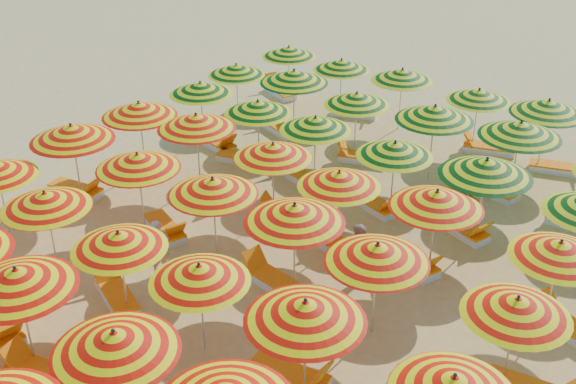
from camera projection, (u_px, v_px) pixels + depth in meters
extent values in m
plane|color=#E7B766|center=(277.00, 253.00, 18.95)|extent=(120.00, 120.00, 0.00)
cylinder|color=silver|center=(26.00, 320.00, 14.63)|extent=(0.05, 0.05, 2.37)
cone|color=orange|center=(17.00, 279.00, 14.14)|extent=(3.02, 3.02, 0.45)
sphere|color=black|center=(14.00, 268.00, 14.01)|extent=(0.08, 0.08, 0.08)
cone|color=orange|center=(115.00, 342.00, 12.57)|extent=(2.99, 2.99, 0.44)
sphere|color=black|center=(113.00, 331.00, 12.44)|extent=(0.08, 0.08, 0.08)
cylinder|color=silver|center=(3.00, 200.00, 19.29)|extent=(0.04, 0.04, 2.10)
cylinder|color=silver|center=(52.00, 234.00, 17.70)|extent=(0.04, 0.04, 2.19)
cone|color=orange|center=(45.00, 200.00, 17.25)|extent=(2.31, 2.31, 0.42)
sphere|color=black|center=(44.00, 191.00, 17.13)|extent=(0.07, 0.07, 0.07)
cylinder|color=silver|center=(123.00, 275.00, 16.20)|extent=(0.04, 0.04, 2.14)
cone|color=orange|center=(119.00, 241.00, 15.76)|extent=(2.57, 2.57, 0.41)
sphere|color=black|center=(118.00, 231.00, 15.65)|extent=(0.07, 0.07, 0.07)
cylinder|color=silver|center=(202.00, 309.00, 15.14)|extent=(0.04, 0.04, 2.12)
cone|color=orange|center=(199.00, 273.00, 14.70)|extent=(2.58, 2.58, 0.40)
sphere|color=black|center=(199.00, 264.00, 14.59)|extent=(0.07, 0.07, 0.07)
cylinder|color=silver|center=(305.00, 353.00, 13.78)|extent=(0.04, 0.04, 2.33)
cone|color=orange|center=(305.00, 311.00, 13.29)|extent=(2.91, 2.91, 0.44)
sphere|color=black|center=(306.00, 300.00, 13.17)|extent=(0.08, 0.08, 0.08)
sphere|color=black|center=(455.00, 375.00, 11.67)|extent=(0.07, 0.07, 0.07)
cylinder|color=silver|center=(77.00, 166.00, 20.77)|extent=(0.05, 0.05, 2.39)
cone|color=orange|center=(72.00, 133.00, 20.27)|extent=(2.80, 2.80, 0.46)
sphere|color=black|center=(70.00, 124.00, 20.14)|extent=(0.08, 0.08, 0.08)
cylinder|color=silver|center=(141.00, 194.00, 19.43)|extent=(0.04, 0.04, 2.26)
cone|color=orange|center=(138.00, 161.00, 18.96)|extent=(2.92, 2.92, 0.43)
sphere|color=black|center=(137.00, 153.00, 18.84)|extent=(0.08, 0.08, 0.08)
cylinder|color=silver|center=(215.00, 221.00, 18.19)|extent=(0.04, 0.04, 2.26)
cone|color=orange|center=(213.00, 187.00, 17.72)|extent=(2.86, 2.86, 0.43)
sphere|color=black|center=(212.00, 178.00, 17.60)|extent=(0.08, 0.08, 0.08)
cylinder|color=silver|center=(294.00, 251.00, 16.88)|extent=(0.04, 0.04, 2.36)
cone|color=orange|center=(295.00, 213.00, 16.39)|extent=(2.95, 2.95, 0.45)
sphere|color=black|center=(295.00, 203.00, 16.26)|extent=(0.08, 0.08, 0.08)
cylinder|color=silver|center=(375.00, 291.00, 15.58)|extent=(0.04, 0.04, 2.26)
cone|color=orange|center=(377.00, 253.00, 15.11)|extent=(2.98, 2.98, 0.43)
sphere|color=black|center=(378.00, 243.00, 15.00)|extent=(0.08, 0.08, 0.08)
cylinder|color=silver|center=(510.00, 344.00, 14.16)|extent=(0.04, 0.04, 2.13)
cone|color=orange|center=(517.00, 307.00, 13.72)|extent=(2.47, 2.47, 0.41)
sphere|color=black|center=(519.00, 297.00, 13.61)|extent=(0.07, 0.07, 0.07)
cylinder|color=silver|center=(142.00, 139.00, 22.47)|extent=(0.04, 0.04, 2.32)
cone|color=orange|center=(139.00, 109.00, 21.99)|extent=(3.07, 3.07, 0.44)
sphere|color=black|center=(138.00, 102.00, 21.87)|extent=(0.08, 0.08, 0.08)
cylinder|color=silver|center=(198.00, 153.00, 21.60)|extent=(0.04, 0.04, 2.33)
cone|color=orange|center=(196.00, 122.00, 21.11)|extent=(2.35, 2.35, 0.44)
sphere|color=black|center=(196.00, 114.00, 20.99)|extent=(0.08, 0.08, 0.08)
cylinder|color=silver|center=(273.00, 182.00, 20.12)|extent=(0.04, 0.04, 2.19)
cone|color=orange|center=(273.00, 151.00, 19.67)|extent=(2.41, 2.41, 0.42)
sphere|color=black|center=(273.00, 143.00, 19.55)|extent=(0.07, 0.07, 0.07)
cylinder|color=silver|center=(338.00, 211.00, 18.74)|extent=(0.04, 0.04, 2.15)
cone|color=orange|center=(339.00, 179.00, 18.29)|extent=(2.76, 2.76, 0.41)
sphere|color=black|center=(339.00, 171.00, 18.18)|extent=(0.07, 0.07, 0.07)
cylinder|color=silver|center=(433.00, 235.00, 17.58)|extent=(0.04, 0.04, 2.29)
cone|color=orange|center=(437.00, 199.00, 17.10)|extent=(2.94, 2.94, 0.44)
sphere|color=black|center=(438.00, 190.00, 16.98)|extent=(0.08, 0.08, 0.08)
cylinder|color=silver|center=(552.00, 285.00, 15.87)|extent=(0.04, 0.04, 2.15)
cone|color=orange|center=(560.00, 250.00, 15.42)|extent=(2.76, 2.76, 0.41)
sphere|color=black|center=(562.00, 240.00, 15.31)|extent=(0.07, 0.07, 0.07)
cylinder|color=silver|center=(202.00, 114.00, 24.53)|extent=(0.04, 0.04, 2.13)
cone|color=#6C7703|center=(200.00, 88.00, 24.08)|extent=(2.67, 2.67, 0.41)
sphere|color=black|center=(200.00, 82.00, 23.97)|extent=(0.07, 0.07, 0.07)
cylinder|color=silver|center=(258.00, 134.00, 23.03)|extent=(0.04, 0.04, 2.14)
cone|color=#6C7703|center=(258.00, 107.00, 22.59)|extent=(2.71, 2.71, 0.41)
sphere|color=black|center=(258.00, 100.00, 22.47)|extent=(0.07, 0.07, 0.07)
cylinder|color=silver|center=(315.00, 152.00, 21.86)|extent=(0.04, 0.04, 2.15)
cone|color=#6C7703|center=(315.00, 124.00, 21.41)|extent=(2.17, 2.17, 0.41)
sphere|color=black|center=(316.00, 116.00, 21.30)|extent=(0.07, 0.07, 0.07)
cylinder|color=silver|center=(393.00, 179.00, 20.30)|extent=(0.04, 0.04, 2.16)
cone|color=#6C7703|center=(395.00, 149.00, 19.85)|extent=(2.50, 2.50, 0.41)
sphere|color=black|center=(395.00, 141.00, 19.74)|extent=(0.07, 0.07, 0.07)
cylinder|color=silver|center=(481.00, 203.00, 18.83)|extent=(0.05, 0.05, 2.41)
cone|color=#6C7703|center=(486.00, 168.00, 18.33)|extent=(2.50, 2.50, 0.46)
sphere|color=black|center=(488.00, 158.00, 18.20)|extent=(0.08, 0.08, 0.08)
cylinder|color=silver|center=(237.00, 93.00, 26.36)|extent=(0.04, 0.04, 2.06)
cone|color=#6C7703|center=(236.00, 70.00, 25.93)|extent=(2.66, 2.66, 0.39)
sphere|color=black|center=(236.00, 64.00, 25.82)|extent=(0.07, 0.07, 0.07)
cylinder|color=silver|center=(294.00, 104.00, 25.00)|extent=(0.04, 0.04, 2.35)
cone|color=#6C7703|center=(294.00, 77.00, 24.51)|extent=(2.42, 2.42, 0.45)
sphere|color=black|center=(294.00, 69.00, 24.39)|extent=(0.08, 0.08, 0.08)
cylinder|color=silver|center=(355.00, 125.00, 23.65)|extent=(0.04, 0.04, 2.14)
cone|color=#6C7703|center=(357.00, 99.00, 23.21)|extent=(2.67, 2.67, 0.41)
sphere|color=black|center=(357.00, 92.00, 23.10)|extent=(0.07, 0.07, 0.07)
cylinder|color=silver|center=(431.00, 144.00, 22.09)|extent=(0.05, 0.05, 2.37)
cone|color=#6C7703|center=(435.00, 113.00, 21.60)|extent=(2.53, 2.53, 0.45)
sphere|color=black|center=(436.00, 105.00, 21.47)|extent=(0.08, 0.08, 0.08)
cylinder|color=silver|center=(515.00, 162.00, 21.02)|extent=(0.05, 0.05, 2.37)
cone|color=#6C7703|center=(521.00, 129.00, 20.53)|extent=(3.14, 3.14, 0.45)
sphere|color=black|center=(522.00, 121.00, 20.41)|extent=(0.08, 0.08, 0.08)
cylinder|color=silver|center=(289.00, 74.00, 28.16)|extent=(0.04, 0.04, 2.08)
cone|color=#6C7703|center=(289.00, 52.00, 27.73)|extent=(2.44, 2.44, 0.40)
sphere|color=black|center=(289.00, 46.00, 27.62)|extent=(0.07, 0.07, 0.07)
cylinder|color=silver|center=(341.00, 88.00, 26.83)|extent=(0.04, 0.04, 2.06)
cone|color=#6C7703|center=(341.00, 65.00, 26.41)|extent=(2.14, 2.14, 0.39)
sphere|color=black|center=(342.00, 59.00, 26.30)|extent=(0.07, 0.07, 0.07)
cylinder|color=silver|center=(400.00, 100.00, 25.60)|extent=(0.04, 0.04, 2.17)
cone|color=#6C7703|center=(402.00, 75.00, 25.15)|extent=(2.83, 2.83, 0.41)
sphere|color=black|center=(403.00, 68.00, 25.03)|extent=(0.07, 0.07, 0.07)
cylinder|color=silver|center=(475.00, 121.00, 24.02)|extent=(0.04, 0.04, 2.11)
cone|color=#6C7703|center=(479.00, 95.00, 23.59)|extent=(2.69, 2.69, 0.40)
sphere|color=black|center=(480.00, 88.00, 23.47)|extent=(0.07, 0.07, 0.07)
cylinder|color=silver|center=(543.00, 137.00, 22.62)|extent=(0.04, 0.04, 2.33)
cone|color=#6C7703|center=(548.00, 107.00, 22.13)|extent=(2.90, 2.90, 0.44)
sphere|color=black|center=(550.00, 99.00, 22.01)|extent=(0.08, 0.08, 0.08)
cube|color=orange|center=(9.00, 331.00, 15.46)|extent=(0.46, 0.64, 0.48)
cube|color=white|center=(46.00, 376.00, 14.76)|extent=(1.79, 0.94, 0.20)
cube|color=orange|center=(45.00, 371.00, 14.70)|extent=(1.79, 0.94, 0.06)
cube|color=orange|center=(16.00, 353.00, 14.84)|extent=(0.48, 0.65, 0.48)
cube|color=orange|center=(92.00, 380.00, 14.16)|extent=(0.57, 0.68, 0.48)
cube|color=white|center=(118.00, 297.00, 17.08)|extent=(1.79, 1.20, 0.20)
cube|color=orange|center=(117.00, 293.00, 17.02)|extent=(1.79, 1.20, 0.06)
cube|color=orange|center=(107.00, 271.00, 17.44)|extent=(0.56, 0.68, 0.48)
cube|color=white|center=(289.00, 377.00, 14.74)|extent=(1.77, 0.84, 0.20)
cube|color=orange|center=(289.00, 372.00, 14.67)|extent=(1.77, 0.84, 0.06)
cube|color=orange|center=(320.00, 375.00, 14.28)|extent=(0.45, 0.63, 0.48)
cube|color=white|center=(76.00, 191.00, 21.73)|extent=(1.77, 0.86, 0.20)
cube|color=orange|center=(75.00, 187.00, 21.67)|extent=(1.77, 0.86, 0.06)
cube|color=orange|center=(93.00, 186.00, 21.29)|extent=(0.46, 0.63, 0.48)
cube|color=white|center=(165.00, 229.00, 19.79)|extent=(1.79, 1.16, 0.20)
cube|color=orange|center=(164.00, 225.00, 19.73)|extent=(1.79, 1.16, 0.06)
cube|color=orange|center=(174.00, 230.00, 19.10)|extent=(0.55, 0.67, 0.48)
cube|color=white|center=(274.00, 282.00, 17.62)|extent=(1.77, 0.84, 0.20)
cube|color=orange|center=(274.00, 278.00, 17.56)|extent=(1.77, 0.84, 0.06)
cube|color=orange|center=(255.00, 259.00, 17.89)|extent=(0.45, 0.63, 0.48)
cube|color=white|center=(210.00, 191.00, 21.70)|extent=(1.79, 1.04, 0.20)
cube|color=orange|center=(210.00, 188.00, 21.63)|extent=(1.79, 1.04, 0.06)
cube|color=orange|center=(222.00, 190.00, 21.04)|extent=(0.51, 0.66, 0.48)
cube|color=white|center=(292.00, 217.00, 20.39)|extent=(1.80, 1.14, 0.20)
cube|color=orange|center=(292.00, 213.00, 20.33)|extent=(1.80, 1.14, 0.06)
cube|color=orange|center=(268.00, 203.00, 20.39)|extent=(0.55, 0.67, 0.48)
cube|color=white|center=(351.00, 252.00, 18.81)|extent=(1.70, 0.59, 0.20)
cube|color=orange|center=(351.00, 248.00, 18.74)|extent=(1.70, 0.59, 0.06)
cube|color=orange|center=(329.00, 232.00, 19.01)|extent=(0.37, 0.58, 0.48)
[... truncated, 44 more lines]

